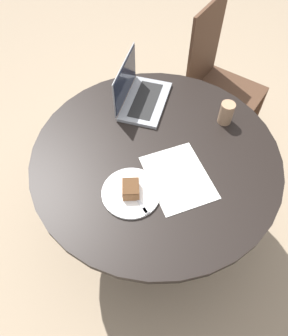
# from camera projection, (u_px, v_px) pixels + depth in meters

# --- Properties ---
(ground_plane) EXTENTS (12.00, 12.00, 0.00)m
(ground_plane) POSITION_uv_depth(u_px,v_px,m) (152.00, 223.00, 2.09)
(ground_plane) COLOR gray
(dining_table) EXTENTS (1.15, 1.15, 0.72)m
(dining_table) POSITION_uv_depth(u_px,v_px,m) (155.00, 168.00, 1.59)
(dining_table) COLOR black
(dining_table) RESTS_ON ground_plane
(chair) EXTENTS (0.51, 0.51, 1.00)m
(chair) POSITION_uv_depth(u_px,v_px,m) (217.00, 83.00, 2.10)
(chair) COLOR #472D1E
(chair) RESTS_ON ground_plane
(paper_document) EXTENTS (0.39, 0.35, 0.00)m
(paper_document) POSITION_uv_depth(u_px,v_px,m) (178.00, 177.00, 1.43)
(paper_document) COLOR white
(paper_document) RESTS_ON dining_table
(plate) EXTENTS (0.25, 0.25, 0.01)m
(plate) POSITION_uv_depth(u_px,v_px,m) (131.00, 193.00, 1.38)
(plate) COLOR white
(plate) RESTS_ON dining_table
(cake_slice) EXTENTS (0.11, 0.11, 0.05)m
(cake_slice) POSITION_uv_depth(u_px,v_px,m) (131.00, 189.00, 1.35)
(cake_slice) COLOR brown
(cake_slice) RESTS_ON plate
(fork) EXTENTS (0.17, 0.05, 0.00)m
(fork) POSITION_uv_depth(u_px,v_px,m) (139.00, 201.00, 1.35)
(fork) COLOR silver
(fork) RESTS_ON plate
(coffee_glass) EXTENTS (0.07, 0.07, 0.11)m
(coffee_glass) POSITION_uv_depth(u_px,v_px,m) (226.00, 113.00, 1.57)
(coffee_glass) COLOR #997556
(coffee_glass) RESTS_ON dining_table
(laptop) EXTENTS (0.36, 0.39, 0.23)m
(laptop) POSITION_uv_depth(u_px,v_px,m) (140.00, 95.00, 1.66)
(laptop) COLOR gray
(laptop) RESTS_ON dining_table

